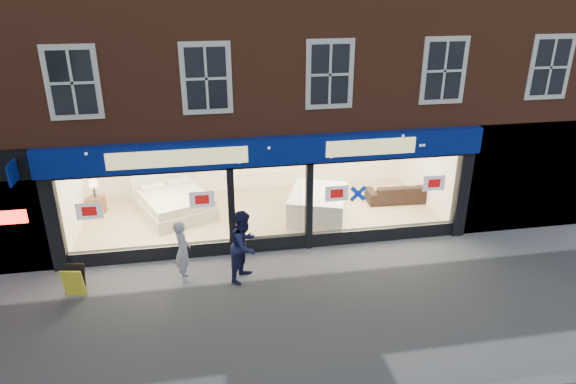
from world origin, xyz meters
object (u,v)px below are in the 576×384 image
object	(u,v)px
a_board	(74,281)
pedestrian_blue	(244,245)
display_bed	(174,202)
pedestrian_grey	(183,251)
sofa	(398,192)
mattress_stack	(318,205)

from	to	relation	value
a_board	pedestrian_blue	bearing A→B (deg)	11.08
display_bed	a_board	size ratio (longest dim) A/B	3.76
pedestrian_grey	pedestrian_blue	xyz separation A→B (m)	(1.50, -0.19, 0.12)
a_board	pedestrian_grey	bearing A→B (deg)	15.97
pedestrian_blue	pedestrian_grey	bearing A→B (deg)	116.14
a_board	sofa	bearing A→B (deg)	31.40
mattress_stack	display_bed	bearing A→B (deg)	166.31
sofa	pedestrian_grey	world-z (taller)	pedestrian_grey
sofa	pedestrian_blue	world-z (taller)	pedestrian_blue
mattress_stack	a_board	world-z (taller)	mattress_stack
pedestrian_grey	pedestrian_blue	bearing A→B (deg)	-106.43
pedestrian_blue	mattress_stack	bearing A→B (deg)	-7.78
a_board	pedestrian_grey	world-z (taller)	pedestrian_grey
pedestrian_blue	sofa	bearing A→B (deg)	-22.87
sofa	pedestrian_grey	distance (m)	7.77
a_board	pedestrian_blue	world-z (taller)	pedestrian_blue
display_bed	pedestrian_grey	xyz separation A→B (m)	(0.32, -3.81, 0.33)
mattress_stack	a_board	bearing A→B (deg)	-155.56
display_bed	pedestrian_blue	bearing A→B (deg)	-87.57
pedestrian_grey	mattress_stack	bearing A→B (deg)	-65.21
display_bed	mattress_stack	bearing A→B (deg)	-35.80
mattress_stack	sofa	size ratio (longest dim) A/B	1.21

